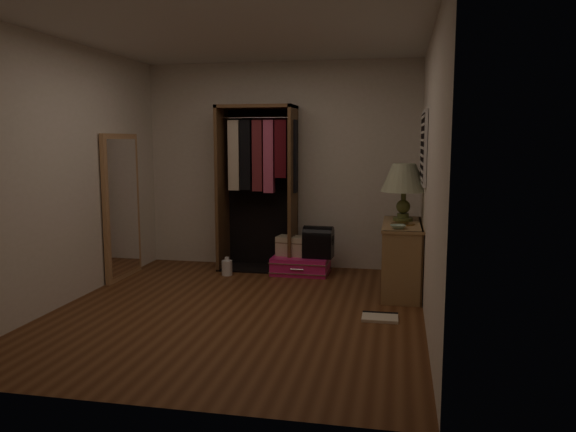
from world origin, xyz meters
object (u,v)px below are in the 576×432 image
Objects in this scene: pink_suitcase at (301,265)px; table_lamp at (404,179)px; open_wardrobe at (260,173)px; floor_mirror at (122,207)px; black_bag at (318,241)px; train_case at (292,246)px; white_jug at (227,267)px; console_bookshelf at (401,255)px.

table_lamp reaches higher than pink_suitcase.
open_wardrobe is 1.86m from table_lamp.
open_wardrobe is 1.71m from floor_mirror.
open_wardrobe is at bearing 169.70° from black_bag.
train_case reaches higher than white_jug.
console_bookshelf is 1.59× the size of pink_suitcase.
train_case is (1.91, 0.65, -0.52)m from floor_mirror.
floor_mirror is 2.08m from train_case.
pink_suitcase is at bearing -179.80° from black_bag.
console_bookshelf is 2.11m from white_jug.
floor_mirror is at bearing -176.72° from table_lamp.
floor_mirror is (-1.48, -0.77, -0.37)m from open_wardrobe.
train_case is 0.36m from black_bag.
black_bag is at bearing 13.18° from white_jug.
black_bag is at bearing -2.26° from train_case.
console_bookshelf reaches higher than train_case.
console_bookshelf reaches higher than pink_suitcase.
pink_suitcase is (-1.21, 0.56, -0.28)m from console_bookshelf.
train_case is 0.99× the size of black_bag.
floor_mirror is at bearing -179.27° from console_bookshelf.
floor_mirror is 4.46× the size of train_case.
pink_suitcase is at bearing 155.13° from console_bookshelf.
pink_suitcase is at bearing 161.11° from table_lamp.
table_lamp is at bearing -4.16° from white_jug.
train_case is at bearing 18.80° from floor_mirror.
train_case is at bearing 23.04° from white_jug.
black_bag is (0.77, -0.18, -0.81)m from open_wardrobe.
console_bookshelf is 0.83m from table_lamp.
pink_suitcase is 1.84× the size of train_case.
table_lamp is (1.21, -0.41, 1.10)m from pink_suitcase.
black_bag is 1.15m from white_jug.
train_case is at bearing 158.53° from pink_suitcase.
table_lamp reaches higher than black_bag.
pink_suitcase is (2.03, 0.60, -0.74)m from floor_mirror.
console_bookshelf is at bearing -24.50° from pink_suitcase.
open_wardrobe is at bearing 171.77° from train_case.
floor_mirror is at bearing -163.99° from white_jug.
open_wardrobe is at bearing 54.56° from white_jug.
console_bookshelf reaches higher than white_jug.
console_bookshelf is 1.70× the size of table_lamp.
console_bookshelf is 1.36m from pink_suitcase.
table_lamp reaches higher than train_case.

